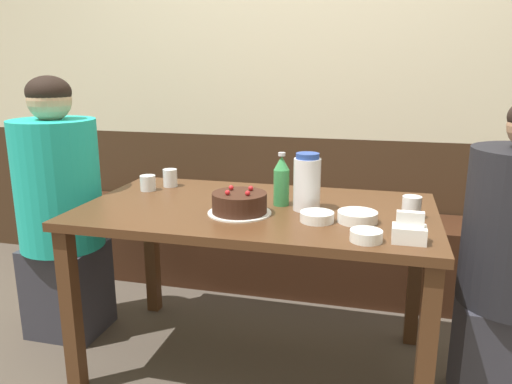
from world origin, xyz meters
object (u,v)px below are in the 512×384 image
at_px(glass_water_tall, 148,183).
at_px(person_pale_blue_shirt, 60,210).
at_px(bench_seat, 292,250).
at_px(bowl_rice_small, 317,217).
at_px(birthday_cake, 239,203).
at_px(water_pitcher, 307,183).
at_px(bowl_side_dish, 366,236).
at_px(napkin_holder, 409,231).
at_px(soju_bottle, 281,180).
at_px(bowl_soup_white, 357,217).
at_px(glass_tumbler_short, 412,207).
at_px(glass_shot_small, 170,178).

distance_m(glass_water_tall, person_pale_blue_shirt, 0.45).
xyz_separation_m(bench_seat, glass_water_tall, (-0.56, -0.69, 0.53)).
bearing_deg(bowl_rice_small, birthday_cake, 175.24).
height_order(water_pitcher, bowl_side_dish, water_pitcher).
bearing_deg(napkin_holder, bench_seat, 117.93).
distance_m(soju_bottle, bowl_rice_small, 0.27).
relative_size(soju_bottle, bowl_rice_small, 1.74).
relative_size(napkin_holder, bowl_rice_small, 0.86).
xyz_separation_m(bowl_side_dish, glass_water_tall, (-1.02, 0.45, 0.02)).
xyz_separation_m(bowl_soup_white, person_pale_blue_shirt, (-1.39, 0.16, -0.12)).
height_order(birthday_cake, glass_tumbler_short, birthday_cake).
relative_size(bowl_soup_white, bowl_rice_small, 1.17).
bearing_deg(glass_water_tall, glass_shot_small, 55.56).
relative_size(glass_tumbler_short, glass_shot_small, 1.01).
bearing_deg(glass_shot_small, birthday_cake, -38.11).
height_order(birthday_cake, bowl_side_dish, birthday_cake).
xyz_separation_m(birthday_cake, napkin_holder, (0.63, -0.17, -0.00)).
relative_size(napkin_holder, bowl_side_dish, 1.02).
bearing_deg(napkin_holder, glass_shot_small, 154.03).
bearing_deg(birthday_cake, glass_water_tall, 153.89).
distance_m(bowl_rice_small, person_pale_blue_shirt, 1.27).
bearing_deg(glass_tumbler_short, napkin_holder, -93.76).
height_order(soju_bottle, bowl_soup_white, soju_bottle).
xyz_separation_m(bowl_rice_small, glass_water_tall, (-0.83, 0.28, 0.02)).
bearing_deg(birthday_cake, napkin_holder, -15.39).
distance_m(napkin_holder, glass_water_tall, 1.23).
bearing_deg(soju_bottle, bowl_soup_white, -26.13).
relative_size(soju_bottle, bowl_side_dish, 2.06).
bearing_deg(birthday_cake, bench_seat, 87.38).
bearing_deg(bowl_rice_small, bench_seat, 105.42).
bearing_deg(bench_seat, person_pale_blue_shirt, -141.60).
bearing_deg(bowl_soup_white, soju_bottle, 153.87).
distance_m(bowl_side_dish, glass_shot_small, 1.10).
xyz_separation_m(water_pitcher, soju_bottle, (-0.11, 0.04, -0.01)).
distance_m(bowl_soup_white, bowl_rice_small, 0.15).
xyz_separation_m(napkin_holder, glass_water_tall, (-1.15, 0.43, -0.00)).
bearing_deg(napkin_holder, water_pitcher, 142.74).
relative_size(bowl_side_dish, person_pale_blue_shirt, 0.09).
height_order(birthday_cake, bowl_soup_white, birthday_cake).
height_order(birthday_cake, glass_water_tall, birthday_cake).
relative_size(birthday_cake, soju_bottle, 1.13).
xyz_separation_m(bench_seat, bowl_soup_white, (0.41, -0.93, 0.52)).
xyz_separation_m(birthday_cake, glass_water_tall, (-0.52, 0.25, -0.01)).
height_order(bowl_side_dish, glass_tumbler_short, glass_tumbler_short).
bearing_deg(glass_water_tall, napkin_holder, -20.41).
bearing_deg(bench_seat, water_pitcher, -76.04).
distance_m(glass_shot_small, person_pale_blue_shirt, 0.54).
bearing_deg(glass_shot_small, napkin_holder, -25.97).
height_order(water_pitcher, soju_bottle, water_pitcher).
bearing_deg(bowl_rice_small, glass_shot_small, 153.47).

